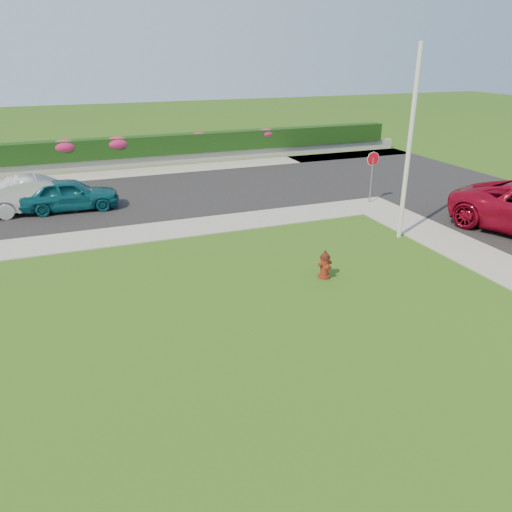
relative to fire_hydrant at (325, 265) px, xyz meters
name	(u,v)px	position (x,y,z in m)	size (l,w,h in m)	color
ground	(331,344)	(-1.57, -3.22, -0.40)	(120.00, 120.00, 0.00)	black
street_far	(72,203)	(-6.57, 10.78, -0.38)	(26.00, 8.00, 0.04)	black
sidewalk_far	(48,245)	(-7.57, 5.78, -0.38)	(24.00, 2.00, 0.04)	gray
curb_corner	(372,205)	(5.43, 5.78, -0.38)	(2.00, 2.00, 0.04)	gray
sidewalk_beyond	(145,172)	(-2.57, 15.78, -0.38)	(34.00, 2.00, 0.04)	gray
retaining_wall	(140,162)	(-2.57, 17.28, -0.10)	(34.00, 0.40, 0.60)	gray
hedge	(138,146)	(-2.57, 17.38, 0.75)	(32.00, 0.90, 1.10)	black
fire_hydrant	(325,265)	(0.00, 0.00, 0.00)	(0.44, 0.41, 0.84)	#50160C
sedan_teal	(70,194)	(-6.62, 9.70, 0.30)	(1.56, 3.88, 1.32)	#0B4956
sedan_silver	(39,194)	(-7.79, 10.01, 0.36)	(1.52, 4.36, 1.44)	#B8B9C0
utility_pole	(409,146)	(4.17, 2.12, 2.83)	(0.16, 0.16, 6.45)	silver
stop_sign	(372,166)	(5.58, 6.18, 1.24)	(0.61, 0.06, 2.24)	slate
flower_clump_c	(65,146)	(-6.49, 17.28, 1.01)	(1.47, 0.95, 0.74)	#C3216A
flower_clump_d	(117,143)	(-3.72, 17.28, 1.01)	(1.48, 0.95, 0.74)	#C3216A
flower_clump_e	(199,137)	(0.95, 17.28, 1.09)	(1.06, 0.68, 0.53)	#C3216A
flower_clump_f	(266,133)	(5.24, 17.28, 1.06)	(1.23, 0.79, 0.61)	#C3216A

